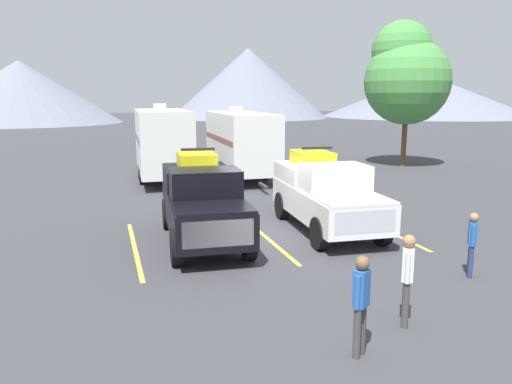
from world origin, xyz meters
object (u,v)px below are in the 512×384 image
object	(u,v)px
pickup_truck_b	(325,192)
camper_trailer_a	(162,141)
person_b	(472,240)
person_c	(361,299)
camper_trailer_b	(241,141)
pickup_truck_a	(202,199)
person_a	(407,274)

from	to	relation	value
pickup_truck_b	camper_trailer_a	xyz separation A→B (m)	(-3.79, 10.87, 0.82)
person_b	person_c	distance (m)	4.93
camper_trailer_a	person_b	size ratio (longest dim) A/B	5.22
camper_trailer_a	person_b	distance (m)	16.72
camper_trailer_b	camper_trailer_a	bearing A→B (deg)	176.04
person_b	person_c	world-z (taller)	person_c
person_c	pickup_truck_a	bearing A→B (deg)	98.83
person_a	camper_trailer_a	bearing A→B (deg)	97.43
pickup_truck_b	camper_trailer_b	world-z (taller)	camper_trailer_b
person_a	person_c	size ratio (longest dim) A/B	1.02
camper_trailer_a	pickup_truck_b	bearing A→B (deg)	-70.76
person_c	pickup_truck_b	bearing A→B (deg)	69.18
camper_trailer_b	person_a	distance (m)	17.43
pickup_truck_a	person_a	xyz separation A→B (m)	(2.47, -6.59, -0.23)
person_b	pickup_truck_b	bearing A→B (deg)	105.96
camper_trailer_b	person_a	bearing A→B (deg)	-95.48
person_a	person_b	size ratio (longest dim) A/B	1.13
pickup_truck_b	person_b	size ratio (longest dim) A/B	3.58
camper_trailer_a	person_c	bearing A→B (deg)	-87.01
pickup_truck_a	pickup_truck_b	world-z (taller)	pickup_truck_a
pickup_truck_b	person_a	size ratio (longest dim) A/B	3.17
camper_trailer_b	person_c	distance (m)	18.32
person_c	camper_trailer_b	bearing A→B (deg)	80.56
pickup_truck_a	camper_trailer_b	size ratio (longest dim) A/B	0.64
pickup_truck_b	camper_trailer_a	size ratio (longest dim) A/B	0.69
camper_trailer_a	person_b	bearing A→B (deg)	-71.77
pickup_truck_b	person_a	world-z (taller)	pickup_truck_b
camper_trailer_a	person_c	world-z (taller)	camper_trailer_a
pickup_truck_b	camper_trailer_a	world-z (taller)	camper_trailer_a
camper_trailer_b	person_b	world-z (taller)	camper_trailer_b
pickup_truck_a	person_a	size ratio (longest dim) A/B	3.16
pickup_truck_b	person_a	distance (m)	6.90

